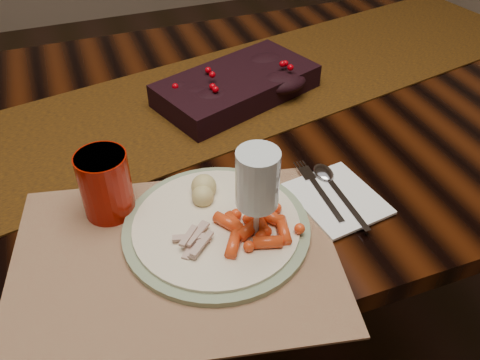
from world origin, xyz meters
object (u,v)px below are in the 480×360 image
object	(u,v)px
wine_glass	(257,201)
dining_table	(196,250)
placemat_main	(175,256)
napkin	(337,198)
red_cup	(106,184)
turkey_shreds	(191,242)
centerpiece	(237,82)
baby_carrots	(255,233)
mashed_potatoes	(200,189)
dinner_plate	(216,227)

from	to	relation	value
wine_glass	dining_table	bearing A→B (deg)	92.43
placemat_main	napkin	world-z (taller)	napkin
napkin	red_cup	xyz separation A→B (m)	(-0.37, 0.11, 0.05)
placemat_main	red_cup	bearing A→B (deg)	130.64
dining_table	napkin	size ratio (longest dim) A/B	11.83
wine_glass	turkey_shreds	bearing A→B (deg)	173.44
centerpiece	red_cup	size ratio (longest dim) A/B	3.06
napkin	baby_carrots	bearing A→B (deg)	-173.24
dining_table	mashed_potatoes	bearing A→B (deg)	-99.65
mashed_potatoes	napkin	world-z (taller)	mashed_potatoes
baby_carrots	wine_glass	distance (m)	0.06
placemat_main	wine_glass	bearing A→B (deg)	5.49
placemat_main	red_cup	distance (m)	0.16
turkey_shreds	dinner_plate	bearing A→B (deg)	31.59
placemat_main	dinner_plate	xyz separation A→B (m)	(0.08, 0.03, 0.01)
dining_table	turkey_shreds	distance (m)	0.53
red_cup	dinner_plate	bearing A→B (deg)	-35.42
dinner_plate	baby_carrots	world-z (taller)	baby_carrots
baby_carrots	mashed_potatoes	world-z (taller)	mashed_potatoes
baby_carrots	wine_glass	size ratio (longest dim) A/B	0.59
turkey_shreds	red_cup	bearing A→B (deg)	126.06
baby_carrots	mashed_potatoes	xyz separation A→B (m)	(-0.05, 0.11, 0.01)
dining_table	placemat_main	world-z (taller)	placemat_main
placemat_main	turkey_shreds	size ratio (longest dim) A/B	7.88
centerpiece	wine_glass	bearing A→B (deg)	-106.29
centerpiece	napkin	bearing A→B (deg)	-83.66
dinner_plate	centerpiece	bearing A→B (deg)	65.42
placemat_main	mashed_potatoes	xyz separation A→B (m)	(0.07, 0.09, 0.04)
centerpiece	baby_carrots	world-z (taller)	centerpiece
baby_carrots	wine_glass	world-z (taller)	wine_glass
mashed_potatoes	turkey_shreds	distance (m)	0.11
placemat_main	dinner_plate	size ratio (longest dim) A/B	1.65
centerpiece	napkin	xyz separation A→B (m)	(0.04, -0.38, -0.03)
placemat_main	wine_glass	xyz separation A→B (m)	(0.13, -0.01, 0.09)
mashed_potatoes	wine_glass	xyz separation A→B (m)	(0.06, -0.11, 0.05)
dining_table	placemat_main	xyz separation A→B (m)	(-0.11, -0.33, 0.38)
placemat_main	mashed_potatoes	world-z (taller)	mashed_potatoes
turkey_shreds	napkin	distance (m)	0.27
centerpiece	dinner_plate	distance (m)	0.42
red_cup	napkin	bearing A→B (deg)	-16.50
dining_table	mashed_potatoes	xyz separation A→B (m)	(-0.04, -0.24, 0.42)
placemat_main	baby_carrots	xyz separation A→B (m)	(0.12, -0.02, 0.03)
mashed_potatoes	turkey_shreds	size ratio (longest dim) A/B	1.24
dining_table	wine_glass	world-z (taller)	wine_glass
dining_table	dinner_plate	size ratio (longest dim) A/B	6.05
placemat_main	napkin	size ratio (longest dim) A/B	3.22
mashed_potatoes	napkin	xyz separation A→B (m)	(0.22, -0.07, -0.03)
baby_carrots	napkin	distance (m)	0.18
dining_table	baby_carrots	size ratio (longest dim) A/B	17.40
baby_carrots	napkin	world-z (taller)	baby_carrots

